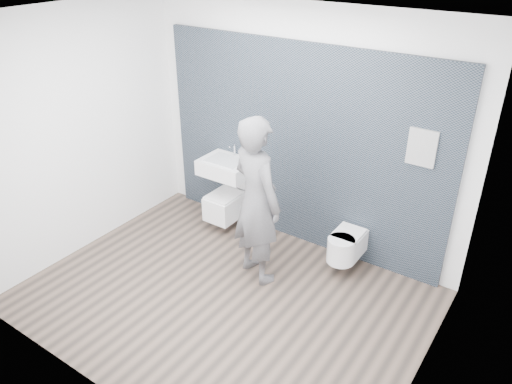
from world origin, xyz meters
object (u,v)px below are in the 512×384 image
Objects in this scene: toilet_square at (226,203)px; toilet_rounded at (345,246)px; washbasin at (226,167)px; visitor at (257,201)px.

toilet_square is 1.67m from toilet_rounded.
washbasin reaches higher than toilet_rounded.
washbasin is 1.11m from visitor.
toilet_rounded is 0.29× the size of visitor.
visitor reaches higher than toilet_square.
toilet_square is at bearing -90.00° from washbasin.
toilet_square is (0.00, -0.02, -0.51)m from washbasin.
washbasin is at bearing -16.29° from visitor.
visitor is at bearing -36.04° from washbasin.
washbasin is 1.17× the size of toilet_rounded.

